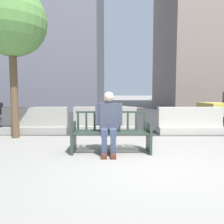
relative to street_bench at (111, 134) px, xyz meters
The scene contains 8 objects.
ground_plane 1.29m from the street_bench, 49.57° to the right, with size 200.00×200.00×0.00m, color gray.
street_asphalt 7.82m from the street_bench, 84.16° to the left, with size 120.00×12.00×0.01m, color #28282B.
street_bench is the anchor object (origin of this frame).
seated_person 0.30m from the street_bench, 131.65° to the right, with size 0.58×0.73×1.31m.
jersey_barrier_centre 2.31m from the street_bench, 95.71° to the left, with size 2.03×0.78×0.84m.
jersey_barrier_left 3.26m from the street_bench, 137.91° to the left, with size 2.03×0.76×0.84m.
jersey_barrier_right 3.30m from the street_bench, 42.08° to the left, with size 2.01×0.72×0.84m.
street_tree 4.25m from the street_bench, 151.61° to the left, with size 1.93×1.93×4.24m.
Camera 1 is at (-0.73, -3.75, 1.29)m, focal length 35.00 mm.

